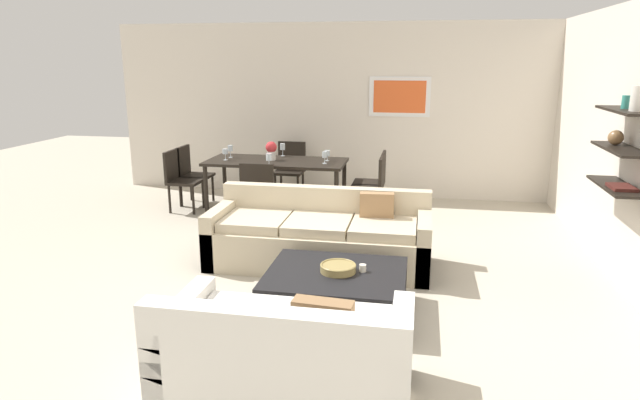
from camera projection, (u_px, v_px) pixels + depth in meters
name	position (u px, v px, depth m)	size (l,w,h in m)	color
ground_plane	(310.00, 275.00, 5.59)	(18.00, 18.00, 0.00)	#BCB29E
back_wall_unit	(374.00, 111.00, 8.55)	(8.40, 0.09, 2.70)	silver
right_wall_shelf_unit	(628.00, 144.00, 5.28)	(0.34, 8.20, 2.70)	silver
sofa_beige	(320.00, 238.00, 5.83)	(2.32, 0.90, 0.78)	beige
loveseat_white	(287.00, 357.00, 3.50)	(1.59, 0.90, 0.78)	white
coffee_table	(336.00, 292.00, 4.72)	(1.19, 0.98, 0.38)	black
decorative_bowl	(338.00, 268.00, 4.67)	(0.31, 0.31, 0.07)	#99844C
candle_jar	(363.00, 268.00, 4.68)	(0.06, 0.06, 0.06)	silver
dining_table	(276.00, 165.00, 7.77)	(1.97, 0.87, 0.75)	black
dining_chair_left_near	(180.00, 176.00, 7.87)	(0.44, 0.44, 0.88)	black
dining_chair_foot	(260.00, 191.00, 7.01)	(0.44, 0.44, 0.88)	black
dining_chair_right_far	(375.00, 178.00, 7.75)	(0.44, 0.44, 0.88)	black
dining_chair_right_near	(372.00, 184.00, 7.38)	(0.44, 0.44, 0.88)	black
dining_chair_left_far	(191.00, 171.00, 8.24)	(0.44, 0.44, 0.88)	black
dining_chair_head	(290.00, 166.00, 8.61)	(0.44, 0.44, 0.88)	black
wine_glass_right_far	(327.00, 154.00, 7.70)	(0.08, 0.08, 0.15)	silver
wine_glass_head	(283.00, 147.00, 8.07)	(0.07, 0.07, 0.19)	silver
wine_glass_right_near	(325.00, 155.00, 7.49)	(0.07, 0.07, 0.16)	silver
wine_glass_left_near	(225.00, 152.00, 7.74)	(0.08, 0.08, 0.16)	silver
wine_glass_foot	(269.00, 157.00, 7.37)	(0.08, 0.08, 0.16)	silver
wine_glass_left_far	(230.00, 149.00, 7.95)	(0.07, 0.07, 0.18)	silver
centerpiece_vase	(271.00, 150.00, 7.75)	(0.16, 0.16, 0.26)	silver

